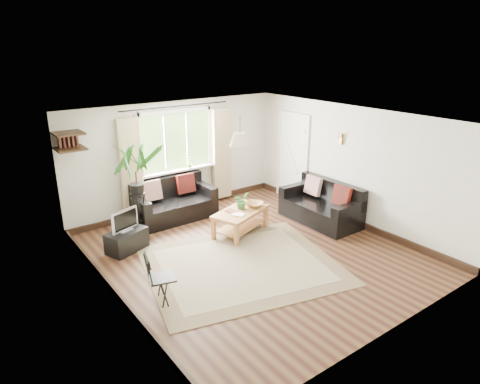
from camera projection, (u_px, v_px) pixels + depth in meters
floor at (253, 253)px, 7.62m from camera, size 5.50×5.50×0.00m
ceiling at (255, 119)px, 6.82m from camera, size 5.50×5.50×0.00m
wall_back at (176, 157)px, 9.31m from camera, size 5.00×0.02×2.40m
wall_front at (395, 250)px, 5.13m from camera, size 5.00×0.02×2.40m
wall_left at (110, 226)px, 5.83m from camera, size 0.02×5.50×2.40m
wall_right at (352, 166)px, 8.62m from camera, size 0.02×5.50×2.40m
rug at (241, 265)px, 7.21m from camera, size 3.65×3.33×0.02m
window at (176, 141)px, 9.17m from camera, size 2.50×0.16×2.16m
door at (292, 158)px, 9.96m from camera, size 0.06×0.96×2.06m
corner_shelf at (69, 141)px, 7.64m from camera, size 0.50×0.50×0.34m
pendant_lamp at (240, 136)px, 7.24m from camera, size 0.36×0.36×0.54m
wall_sconce at (340, 137)px, 8.63m from camera, size 0.12×0.12×0.28m
sofa_back at (174, 201)px, 9.00m from camera, size 1.71×0.86×0.80m
sofa_right at (321, 204)px, 8.86m from camera, size 1.69×0.85×0.79m
coffee_table at (240, 222)px, 8.37m from camera, size 1.30×0.99×0.47m
table_plant at (241, 201)px, 8.35m from camera, size 0.37×0.34×0.33m
bowl at (254, 204)px, 8.49m from camera, size 0.46×0.46×0.08m
book_a at (236, 216)px, 8.00m from camera, size 0.27×0.29×0.02m
book_b at (228, 212)px, 8.17m from camera, size 0.20×0.25×0.02m
tv_stand at (127, 241)px, 7.68m from camera, size 0.81×0.62×0.38m
tv at (125, 220)px, 7.54m from camera, size 0.58×0.35×0.42m
palm_stand at (137, 190)px, 8.16m from camera, size 0.74×0.74×1.79m
folding_chair at (162, 278)px, 6.09m from camera, size 0.48×0.48×0.77m
sill_plant at (189, 162)px, 9.41m from camera, size 0.14×0.10×0.27m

